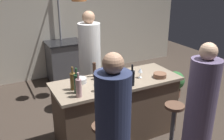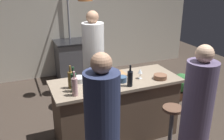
{
  "view_description": "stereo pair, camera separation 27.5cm",
  "coord_description": "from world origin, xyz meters",
  "px_view_note": "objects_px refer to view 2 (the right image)",
  "views": [
    {
      "loc": [
        -1.53,
        -2.8,
        2.26
      ],
      "look_at": [
        0.0,
        0.15,
        1.0
      ],
      "focal_mm": 40.0,
      "sensor_mm": 36.0,
      "label": 1
    },
    {
      "loc": [
        -1.28,
        -2.92,
        2.26
      ],
      "look_at": [
        0.0,
        0.15,
        1.0
      ],
      "focal_mm": 40.0,
      "sensor_mm": 36.0,
      "label": 2
    }
  ],
  "objects_px": {
    "stove_range": "(74,60)",
    "chef": "(94,65)",
    "wine_bottle_dark": "(130,78)",
    "wine_bottle_red": "(109,73)",
    "mixing_bowl_wooden": "(160,77)",
    "mixing_bowl_steel": "(79,79)",
    "guest_left": "(102,137)",
    "wine_glass_by_chef": "(93,83)",
    "cutting_board": "(115,74)",
    "wine_bottle_rose": "(75,86)",
    "wine_glass_near_right_guest": "(95,72)",
    "guest_right": "(196,118)",
    "pepper_mill": "(94,69)",
    "wine_glass_near_left_guest": "(140,72)",
    "potted_plant": "(181,85)",
    "wine_bottle_green": "(74,82)",
    "mixing_bowl_blue": "(122,79)",
    "wine_bottle_amber": "(71,80)",
    "bar_stool_right": "(171,128)"
  },
  "relations": [
    {
      "from": "stove_range",
      "to": "chef",
      "type": "bearing_deg",
      "value": -90.22
    },
    {
      "from": "wine_bottle_red",
      "to": "mixing_bowl_blue",
      "type": "height_order",
      "value": "wine_bottle_red"
    },
    {
      "from": "chef",
      "to": "cutting_board",
      "type": "xyz_separation_m",
      "value": [
        0.07,
        -0.77,
        0.1
      ]
    },
    {
      "from": "wine_bottle_dark",
      "to": "wine_bottle_rose",
      "type": "relative_size",
      "value": 0.94
    },
    {
      "from": "mixing_bowl_blue",
      "to": "stove_range",
      "type": "bearing_deg",
      "value": 91.09
    },
    {
      "from": "wine_bottle_dark",
      "to": "wine_glass_near_right_guest",
      "type": "bearing_deg",
      "value": 129.9
    },
    {
      "from": "wine_glass_by_chef",
      "to": "mixing_bowl_steel",
      "type": "distance_m",
      "value": 0.36
    },
    {
      "from": "wine_bottle_amber",
      "to": "wine_bottle_dark",
      "type": "xyz_separation_m",
      "value": [
        0.73,
        -0.23,
        -0.01
      ]
    },
    {
      "from": "chef",
      "to": "wine_glass_by_chef",
      "type": "height_order",
      "value": "chef"
    },
    {
      "from": "wine_bottle_dark",
      "to": "wine_glass_near_left_guest",
      "type": "height_order",
      "value": "wine_bottle_dark"
    },
    {
      "from": "chef",
      "to": "potted_plant",
      "type": "bearing_deg",
      "value": -12.07
    },
    {
      "from": "potted_plant",
      "to": "cutting_board",
      "type": "xyz_separation_m",
      "value": [
        -1.57,
        -0.42,
        0.61
      ]
    },
    {
      "from": "guest_left",
      "to": "wine_glass_by_chef",
      "type": "relative_size",
      "value": 11.23
    },
    {
      "from": "wine_glass_near_left_guest",
      "to": "bar_stool_right",
      "type": "bearing_deg",
      "value": -70.87
    },
    {
      "from": "guest_left",
      "to": "potted_plant",
      "type": "xyz_separation_m",
      "value": [
        2.2,
        1.58,
        -0.46
      ]
    },
    {
      "from": "wine_bottle_dark",
      "to": "wine_bottle_red",
      "type": "distance_m",
      "value": 0.31
    },
    {
      "from": "pepper_mill",
      "to": "wine_glass_near_right_guest",
      "type": "relative_size",
      "value": 1.44
    },
    {
      "from": "stove_range",
      "to": "guest_left",
      "type": "distance_m",
      "value": 3.48
    },
    {
      "from": "guest_left",
      "to": "pepper_mill",
      "type": "xyz_separation_m",
      "value": [
        0.35,
        1.24,
        0.24
      ]
    },
    {
      "from": "potted_plant",
      "to": "wine_glass_near_right_guest",
      "type": "relative_size",
      "value": 3.56
    },
    {
      "from": "wine_bottle_red",
      "to": "wine_glass_near_left_guest",
      "type": "bearing_deg",
      "value": -6.48
    },
    {
      "from": "mixing_bowl_steel",
      "to": "wine_glass_near_right_guest",
      "type": "bearing_deg",
      "value": 3.58
    },
    {
      "from": "bar_stool_right",
      "to": "wine_bottle_rose",
      "type": "bearing_deg",
      "value": 161.9
    },
    {
      "from": "chef",
      "to": "guest_right",
      "type": "xyz_separation_m",
      "value": [
        0.55,
        -1.98,
        -0.06
      ]
    },
    {
      "from": "wine_bottle_green",
      "to": "mixing_bowl_steel",
      "type": "xyz_separation_m",
      "value": [
        0.14,
        0.28,
        -0.09
      ]
    },
    {
      "from": "potted_plant",
      "to": "stove_range",
      "type": "bearing_deg",
      "value": 131.63
    },
    {
      "from": "mixing_bowl_blue",
      "to": "guest_right",
      "type": "bearing_deg",
      "value": -62.11
    },
    {
      "from": "potted_plant",
      "to": "wine_glass_by_chef",
      "type": "xyz_separation_m",
      "value": [
        -2.04,
        -0.8,
        0.71
      ]
    },
    {
      "from": "pepper_mill",
      "to": "wine_bottle_green",
      "type": "height_order",
      "value": "wine_bottle_green"
    },
    {
      "from": "potted_plant",
      "to": "wine_bottle_green",
      "type": "relative_size",
      "value": 1.59
    },
    {
      "from": "bar_stool_right",
      "to": "pepper_mill",
      "type": "distance_m",
      "value": 1.32
    },
    {
      "from": "chef",
      "to": "pepper_mill",
      "type": "relative_size",
      "value": 8.28
    },
    {
      "from": "cutting_board",
      "to": "wine_bottle_dark",
      "type": "height_order",
      "value": "wine_bottle_dark"
    },
    {
      "from": "guest_right",
      "to": "mixing_bowl_wooden",
      "type": "relative_size",
      "value": 8.71
    },
    {
      "from": "wine_glass_near_left_guest",
      "to": "mixing_bowl_blue",
      "type": "height_order",
      "value": "wine_glass_near_left_guest"
    },
    {
      "from": "wine_glass_near_right_guest",
      "to": "guest_left",
      "type": "bearing_deg",
      "value": -105.61
    },
    {
      "from": "bar_stool_right",
      "to": "wine_glass_near_left_guest",
      "type": "xyz_separation_m",
      "value": [
        -0.19,
        0.55,
        0.63
      ]
    },
    {
      "from": "guest_left",
      "to": "mixing_bowl_steel",
      "type": "bearing_deg",
      "value": 85.91
    },
    {
      "from": "mixing_bowl_wooden",
      "to": "mixing_bowl_steel",
      "type": "relative_size",
      "value": 1.03
    },
    {
      "from": "guest_right",
      "to": "wine_glass_by_chef",
      "type": "bearing_deg",
      "value": 138.89
    },
    {
      "from": "guest_right",
      "to": "wine_bottle_amber",
      "type": "distance_m",
      "value": 1.58
    },
    {
      "from": "stove_range",
      "to": "wine_bottle_red",
      "type": "height_order",
      "value": "wine_bottle_red"
    },
    {
      "from": "chef",
      "to": "wine_glass_near_left_guest",
      "type": "relative_size",
      "value": 11.91
    },
    {
      "from": "chef",
      "to": "cutting_board",
      "type": "height_order",
      "value": "chef"
    },
    {
      "from": "cutting_board",
      "to": "wine_bottle_red",
      "type": "xyz_separation_m",
      "value": [
        -0.18,
        -0.21,
        0.12
      ]
    },
    {
      "from": "guest_right",
      "to": "cutting_board",
      "type": "xyz_separation_m",
      "value": [
        -0.49,
        1.21,
        0.16
      ]
    },
    {
      "from": "wine_bottle_rose",
      "to": "wine_glass_near_right_guest",
      "type": "bearing_deg",
      "value": 45.54
    },
    {
      "from": "pepper_mill",
      "to": "wine_glass_by_chef",
      "type": "relative_size",
      "value": 1.44
    },
    {
      "from": "pepper_mill",
      "to": "wine_glass_near_left_guest",
      "type": "xyz_separation_m",
      "value": [
        0.56,
        -0.34,
        0.0
      ]
    },
    {
      "from": "wine_bottle_rose",
      "to": "wine_glass_near_right_guest",
      "type": "height_order",
      "value": "wine_bottle_rose"
    }
  ]
}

